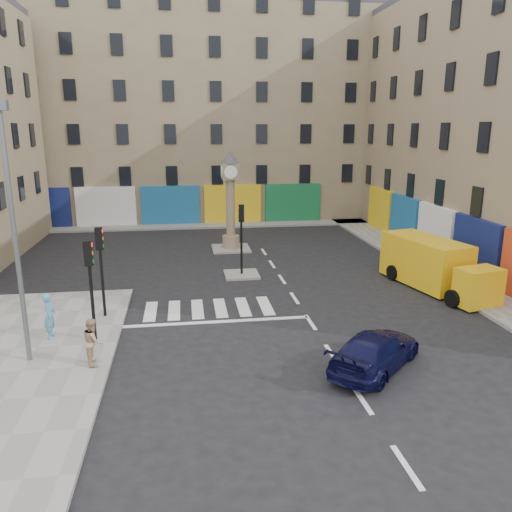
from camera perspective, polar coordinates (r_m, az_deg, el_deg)
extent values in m
plane|color=black|center=(19.62, 6.99, -8.64)|extent=(120.00, 120.00, 0.00)
cube|color=gray|center=(31.51, 17.62, -0.18)|extent=(2.60, 30.00, 0.15)
cube|color=gray|center=(40.32, -6.83, 3.49)|extent=(32.00, 2.40, 0.15)
cube|color=gray|center=(26.66, -1.65, -2.13)|extent=(1.80, 1.80, 0.12)
cube|color=gray|center=(32.43, -2.88, 0.87)|extent=(2.40, 2.40, 0.12)
cube|color=#8D7A5E|center=(45.41, -7.37, 15.38)|extent=(32.00, 10.00, 17.00)
cylinder|color=black|center=(18.93, -18.18, -5.13)|extent=(0.12, 0.12, 2.80)
cube|color=black|center=(18.41, -18.63, 0.31)|extent=(0.28, 0.22, 0.90)
cylinder|color=black|center=(21.18, -17.13, -2.98)|extent=(0.12, 0.12, 2.80)
cube|color=black|center=(20.72, -17.50, 1.91)|extent=(0.28, 0.22, 0.90)
cylinder|color=black|center=(26.28, -1.67, 0.93)|extent=(0.12, 0.12, 2.80)
cube|color=black|center=(25.91, -1.70, 4.91)|extent=(0.28, 0.22, 0.90)
cylinder|color=#595B60|center=(17.39, -25.78, 1.36)|extent=(0.16, 0.16, 8.00)
cylinder|color=#8A735A|center=(32.32, -2.89, 1.66)|extent=(1.10, 1.10, 0.80)
cylinder|color=#8A735A|center=(31.91, -2.94, 5.51)|extent=(0.56, 0.56, 3.60)
cube|color=#8A735A|center=(31.64, -2.99, 9.63)|extent=(1.00, 1.00, 1.00)
cylinder|color=white|center=(31.12, -2.90, 9.55)|extent=(0.80, 0.06, 0.80)
cone|color=#333338|center=(31.58, -3.01, 11.17)|extent=(1.20, 1.20, 0.70)
imported|color=black|center=(16.95, 13.47, -10.50)|extent=(4.26, 4.23, 1.24)
cube|color=gold|center=(26.23, 18.73, -0.52)|extent=(2.96, 5.06, 2.27)
cube|color=gold|center=(23.80, 24.06, -3.25)|extent=(2.09, 1.57, 1.68)
cube|color=black|center=(23.66, 24.24, -2.37)|extent=(1.83, 1.23, 0.69)
cylinder|color=black|center=(23.56, 21.54, -4.56)|extent=(0.41, 0.82, 0.79)
cylinder|color=black|center=(24.90, 24.92, -3.91)|extent=(0.41, 0.82, 0.79)
cylinder|color=black|center=(26.75, 15.35, -1.85)|extent=(0.41, 0.82, 0.79)
cylinder|color=black|center=(27.93, 18.63, -1.41)|extent=(0.41, 0.82, 0.79)
imported|color=#4E8DB3|center=(19.81, -22.51, -6.32)|extent=(0.46, 0.66, 1.71)
imported|color=tan|center=(17.27, -18.12, -9.24)|extent=(0.72, 0.85, 1.56)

